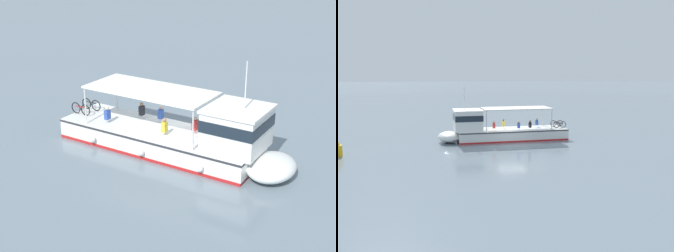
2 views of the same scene
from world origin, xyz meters
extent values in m
plane|color=slate|center=(0.00, 0.00, 0.00)|extent=(400.00, 400.00, 0.00)
cube|color=white|center=(1.93, -0.40, 0.55)|extent=(3.54, 10.90, 1.10)
ellipsoid|color=white|center=(1.73, 5.80, 0.55)|extent=(3.01, 2.29, 1.01)
cube|color=red|center=(1.93, -0.40, 0.10)|extent=(3.58, 10.90, 0.16)
cube|color=#2D2D33|center=(1.93, -0.40, 1.02)|extent=(3.60, 10.90, 0.10)
cube|color=white|center=(1.79, 4.00, 2.05)|extent=(2.80, 2.68, 1.90)
cube|color=#19232D|center=(1.79, 4.00, 2.38)|extent=(2.87, 2.73, 0.56)
cube|color=white|center=(1.79, 4.00, 3.06)|extent=(2.97, 2.85, 0.12)
cube|color=white|center=(1.94, -0.85, 3.15)|extent=(3.15, 6.79, 0.10)
cylinder|color=silver|center=(0.48, 2.35, 2.10)|extent=(0.08, 0.08, 2.00)
cylinder|color=silver|center=(3.20, 2.44, 2.10)|extent=(0.08, 0.08, 2.00)
cylinder|color=silver|center=(0.69, -4.14, 2.10)|extent=(0.08, 0.08, 2.00)
cylinder|color=silver|center=(3.40, -4.06, 2.10)|extent=(0.08, 0.08, 2.00)
cylinder|color=silver|center=(1.78, 4.30, 4.22)|extent=(0.06, 0.06, 2.20)
sphere|color=white|center=(3.60, 3.05, 0.50)|extent=(0.36, 0.36, 0.36)
sphere|color=white|center=(3.70, -0.25, 0.50)|extent=(0.36, 0.36, 0.36)
sphere|color=white|center=(3.80, -3.34, 0.50)|extent=(0.36, 0.36, 0.36)
torus|color=black|center=(1.62, -4.96, 1.43)|extent=(0.08, 0.66, 0.66)
torus|color=black|center=(1.64, -5.66, 1.43)|extent=(0.08, 0.66, 0.66)
cylinder|color=#232328|center=(1.63, -5.31, 1.55)|extent=(0.08, 0.70, 0.06)
torus|color=black|center=(2.52, -4.93, 1.43)|extent=(0.08, 0.66, 0.66)
torus|color=black|center=(2.54, -5.63, 1.43)|extent=(0.08, 0.66, 0.66)
cylinder|color=maroon|center=(2.53, -5.28, 1.55)|extent=(0.08, 0.70, 0.06)
cube|color=#2D4CA5|center=(2.68, -3.19, 1.56)|extent=(0.33, 0.23, 0.52)
sphere|color=beige|center=(2.68, -3.19, 1.93)|extent=(0.20, 0.20, 0.20)
cube|color=black|center=(1.12, -2.06, 1.56)|extent=(0.33, 0.23, 0.52)
sphere|color=#9E7051|center=(1.12, -2.06, 1.93)|extent=(0.20, 0.20, 0.20)
cube|color=#2D4CA5|center=(1.00, -0.88, 1.56)|extent=(0.33, 0.23, 0.52)
sphere|color=tan|center=(1.00, -0.88, 1.93)|extent=(0.20, 0.20, 0.20)
cube|color=yellow|center=(2.46, 0.35, 1.56)|extent=(0.33, 0.23, 0.52)
sphere|color=#9E7051|center=(2.46, 0.35, 1.93)|extent=(0.20, 0.20, 0.20)
cube|color=red|center=(1.40, 1.49, 1.56)|extent=(0.33, 0.23, 0.52)
sphere|color=beige|center=(1.40, 1.49, 1.93)|extent=(0.20, 0.20, 0.20)
camera|label=1|loc=(20.38, 12.53, 10.25)|focal=50.00mm
camera|label=2|loc=(-33.48, 7.15, 6.87)|focal=39.28mm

